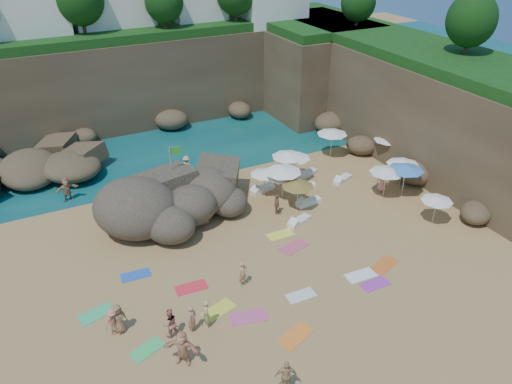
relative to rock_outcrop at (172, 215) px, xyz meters
name	(u,v)px	position (x,y,z in m)	size (l,w,h in m)	color
ground	(249,249)	(2.97, -5.88, 0.00)	(120.00, 120.00, 0.00)	tan
seawater	(127,102)	(2.97, 24.12, 0.00)	(120.00, 120.00, 0.00)	#0C4751
cliff_back	(154,75)	(4.97, 19.12, 4.00)	(44.00, 8.00, 8.00)	brown
cliff_right	(408,101)	(21.97, 2.12, 4.00)	(8.00, 30.00, 8.00)	brown
cliff_corner	(312,69)	(19.97, 14.12, 4.00)	(10.00, 12.00, 8.00)	brown
rock_promontory	(31,178)	(-8.03, 10.12, 0.00)	(12.00, 7.00, 2.00)	brown
clifftop_trees	(197,3)	(7.75, 13.64, 11.26)	(35.60, 23.82, 4.40)	#11380F
rock_outcrop	(172,215)	(0.00, 0.00, 0.00)	(8.51, 6.38, 3.41)	brown
flag_pole	(173,168)	(0.75, 1.21, 2.86)	(0.88, 0.11, 4.49)	silver
parasol_0	(265,172)	(6.95, -0.35, 1.83)	(2.11, 2.11, 1.99)	silver
parasol_1	(295,156)	(10.03, 0.63, 2.05)	(2.36, 2.36, 2.23)	silver
parasol_2	(283,169)	(7.88, -1.34, 2.29)	(2.64, 2.64, 2.49)	silver
parasol_3	(332,132)	(14.96, 2.90, 2.20)	(2.53, 2.53, 2.39)	silver
parasol_4	(387,170)	(14.55, -4.47, 2.12)	(2.44, 2.44, 2.31)	silver
parasol_5	(288,154)	(9.56, 0.84, 2.17)	(2.50, 2.50, 2.36)	silver
parasol_6	(298,184)	(8.03, -3.14, 1.95)	(2.25, 2.25, 2.12)	silver
parasol_7	(403,162)	(16.51, -3.92, 2.08)	(2.40, 2.40, 2.27)	silver
parasol_8	(389,138)	(18.50, 0.04, 2.05)	(2.37, 2.37, 2.24)	silver
parasol_9	(283,175)	(7.90, -1.34, 1.82)	(2.09, 2.09, 1.98)	silver
parasol_10	(406,167)	(15.88, -4.91, 2.24)	(2.58, 2.58, 2.44)	silver
parasol_11	(437,199)	(15.22, -8.69, 1.80)	(2.08, 2.08, 1.96)	silver
lounger_0	(306,174)	(11.26, 0.81, 0.15)	(1.95, 0.65, 0.30)	silver
lounger_1	(262,189)	(7.05, 0.18, 0.15)	(1.99, 0.66, 0.31)	white
lounger_2	(342,179)	(13.27, -1.20, 0.14)	(1.81, 0.60, 0.28)	white
lounger_3	(309,202)	(9.11, -2.95, 0.15)	(1.92, 0.64, 0.30)	white
lounger_4	(305,185)	(10.26, -0.58, 0.12)	(1.57, 0.52, 0.24)	white
lounger_5	(299,221)	(7.23, -4.77, 0.14)	(1.83, 0.61, 0.29)	white
towel_1	(248,317)	(0.36, -11.10, 0.02)	(1.90, 0.95, 0.03)	#D05180
towel_2	(296,336)	(1.84, -13.34, 0.02)	(1.89, 0.95, 0.03)	orange
towel_3	(147,349)	(-4.87, -10.89, 0.01)	(1.61, 0.80, 0.03)	#37C161
towel_4	(219,310)	(-0.80, -9.96, 0.02)	(1.78, 0.89, 0.03)	yellow
towel_5	(301,295)	(3.61, -10.94, 0.01)	(1.60, 0.80, 0.03)	silver
towel_6	(375,284)	(7.77, -12.00, 0.01)	(1.67, 0.83, 0.03)	purple
towel_7	(191,287)	(-1.46, -7.65, 0.02)	(1.75, 0.87, 0.03)	red
towel_8	(136,275)	(-3.91, -5.21, 0.01)	(1.66, 0.83, 0.03)	blue
towel_9	(294,247)	(5.54, -6.95, 0.02)	(1.89, 0.95, 0.03)	#CD4F64
towel_10	(384,265)	(9.37, -10.88, 0.02)	(1.81, 0.91, 0.03)	orange
towel_11	(96,314)	(-6.54, -7.38, 0.02)	(1.78, 0.89, 0.03)	#35BA6F
towel_12	(281,235)	(5.46, -5.41, 0.02)	(1.71, 0.85, 0.03)	#F0ED3F
towel_13	(361,275)	(7.53, -11.04, 0.02)	(1.76, 0.88, 0.03)	white
person_stand_0	(192,319)	(-2.50, -10.73, 0.79)	(0.58, 0.38, 1.58)	tan
person_stand_1	(170,323)	(-3.58, -10.55, 0.82)	(0.80, 0.62, 1.64)	#B4685A
person_stand_2	(187,165)	(3.01, 5.18, 0.80)	(1.03, 0.43, 1.60)	tan
person_stand_3	(277,204)	(6.47, -3.05, 0.75)	(0.87, 0.36, 1.49)	#9A5E4D
person_stand_4	(382,181)	(14.90, -3.78, 0.84)	(0.82, 0.45, 1.69)	#E09176
person_stand_5	(67,189)	(-5.94, 5.31, 0.89)	(1.65, 0.47, 1.78)	tan
person_stand_6	(206,314)	(-1.79, -10.75, 0.81)	(0.59, 0.39, 1.63)	tan
person_lie_0	(115,330)	(-5.98, -9.11, 0.20)	(0.96, 1.49, 0.40)	tan
person_lie_2	(121,328)	(-5.70, -9.16, 0.22)	(0.79, 1.61, 0.43)	#896444
person_lie_3	(184,359)	(-3.59, -12.42, 0.25)	(1.71, 1.85, 0.49)	tan
person_lie_4	(243,282)	(1.19, -8.74, 0.18)	(0.55, 1.51, 0.36)	tan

